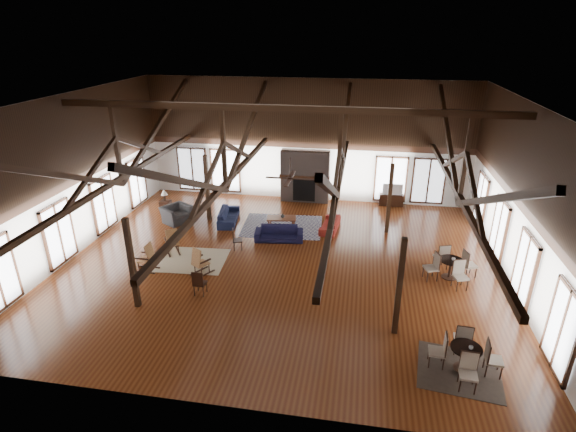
% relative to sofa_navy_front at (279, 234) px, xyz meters
% --- Properties ---
extents(floor, '(16.00, 16.00, 0.00)m').
position_rel_sofa_navy_front_xyz_m(floor, '(0.45, -1.95, -0.29)').
color(floor, '#633115').
rests_on(floor, ground).
extents(ceiling, '(16.00, 14.00, 0.02)m').
position_rel_sofa_navy_front_xyz_m(ceiling, '(0.45, -1.95, 5.71)').
color(ceiling, black).
rests_on(ceiling, wall_back).
extents(wall_back, '(16.00, 0.02, 6.00)m').
position_rel_sofa_navy_front_xyz_m(wall_back, '(0.45, 5.05, 2.71)').
color(wall_back, silver).
rests_on(wall_back, floor).
extents(wall_front, '(16.00, 0.02, 6.00)m').
position_rel_sofa_navy_front_xyz_m(wall_front, '(0.45, -8.95, 2.71)').
color(wall_front, silver).
rests_on(wall_front, floor).
extents(wall_left, '(0.02, 14.00, 6.00)m').
position_rel_sofa_navy_front_xyz_m(wall_left, '(-7.55, -1.95, 2.71)').
color(wall_left, silver).
rests_on(wall_left, floor).
extents(wall_right, '(0.02, 14.00, 6.00)m').
position_rel_sofa_navy_front_xyz_m(wall_right, '(8.45, -1.95, 2.71)').
color(wall_right, silver).
rests_on(wall_right, floor).
extents(roof_truss, '(15.60, 14.07, 3.14)m').
position_rel_sofa_navy_front_xyz_m(roof_truss, '(0.45, -1.95, 3.74)').
color(roof_truss, black).
rests_on(roof_truss, wall_back).
extents(post_grid, '(8.16, 7.16, 3.05)m').
position_rel_sofa_navy_front_xyz_m(post_grid, '(0.45, -1.95, 1.23)').
color(post_grid, black).
rests_on(post_grid, floor).
extents(fireplace, '(2.50, 0.69, 2.60)m').
position_rel_sofa_navy_front_xyz_m(fireplace, '(0.45, 4.72, 1.00)').
color(fireplace, brown).
rests_on(fireplace, floor).
extents(ceiling_fan, '(1.60, 1.60, 0.75)m').
position_rel_sofa_navy_front_xyz_m(ceiling_fan, '(0.95, -2.95, 3.44)').
color(ceiling_fan, black).
rests_on(ceiling_fan, roof_truss).
extents(sofa_navy_front, '(2.08, 1.03, 0.58)m').
position_rel_sofa_navy_front_xyz_m(sofa_navy_front, '(0.00, 0.00, 0.00)').
color(sofa_navy_front, black).
rests_on(sofa_navy_front, floor).
extents(sofa_navy_left, '(2.07, 1.05, 0.58)m').
position_rel_sofa_navy_front_xyz_m(sofa_navy_left, '(-2.61, 1.47, -0.00)').
color(sofa_navy_left, '#131835').
rests_on(sofa_navy_left, floor).
extents(sofa_orange, '(1.77, 0.85, 0.50)m').
position_rel_sofa_navy_front_xyz_m(sofa_orange, '(2.01, 1.39, -0.04)').
color(sofa_orange, maroon).
rests_on(sofa_orange, floor).
extents(coffee_table, '(1.34, 0.79, 0.49)m').
position_rel_sofa_navy_front_xyz_m(coffee_table, '(-0.12, 1.24, 0.14)').
color(coffee_table, brown).
rests_on(coffee_table, floor).
extents(vase, '(0.19, 0.19, 0.19)m').
position_rel_sofa_navy_front_xyz_m(vase, '(-0.06, 1.23, 0.29)').
color(vase, '#B2B2B2').
rests_on(vase, coffee_table).
extents(armchair, '(1.47, 1.52, 0.75)m').
position_rel_sofa_navy_front_xyz_m(armchair, '(-4.94, 1.08, 0.09)').
color(armchair, '#2A2A2C').
rests_on(armchair, floor).
extents(side_table_lamp, '(0.46, 0.46, 1.17)m').
position_rel_sofa_navy_front_xyz_m(side_table_lamp, '(-5.87, 2.02, 0.15)').
color(side_table_lamp, black).
rests_on(side_table_lamp, floor).
extents(rocking_chair_a, '(0.82, 0.92, 1.05)m').
position_rel_sofa_navy_front_xyz_m(rocking_chair_a, '(-3.87, -1.87, 0.21)').
color(rocking_chair_a, olive).
rests_on(rocking_chair_a, floor).
extents(rocking_chair_b, '(0.79, 0.92, 1.05)m').
position_rel_sofa_navy_front_xyz_m(rocking_chair_b, '(-2.28, -3.23, 0.20)').
color(rocking_chair_b, olive).
rests_on(rocking_chair_b, floor).
extents(rocking_chair_c, '(0.85, 0.49, 1.09)m').
position_rel_sofa_navy_front_xyz_m(rocking_chair_c, '(-4.21, -3.28, 0.22)').
color(rocking_chair_c, olive).
rests_on(rocking_chair_c, floor).
extents(side_chair_a, '(0.46, 0.46, 0.88)m').
position_rel_sofa_navy_front_xyz_m(side_chair_a, '(-1.54, -1.13, 0.22)').
color(side_chair_a, black).
rests_on(side_chair_a, floor).
extents(side_chair_b, '(0.40, 0.40, 0.91)m').
position_rel_sofa_navy_front_xyz_m(side_chair_b, '(-1.81, -4.55, 0.24)').
color(side_chair_b, black).
rests_on(side_chair_b, floor).
extents(cafe_table_near, '(1.86, 1.86, 0.96)m').
position_rel_sofa_navy_front_xyz_m(cafe_table_near, '(6.13, -6.72, 0.19)').
color(cafe_table_near, black).
rests_on(cafe_table_near, floor).
extents(cafe_table_far, '(1.94, 1.94, 1.00)m').
position_rel_sofa_navy_front_xyz_m(cafe_table_far, '(6.50, -1.99, 0.21)').
color(cafe_table_far, black).
rests_on(cafe_table_far, floor).
extents(cup_near, '(0.13, 0.13, 0.09)m').
position_rel_sofa_navy_front_xyz_m(cup_near, '(6.22, -6.76, 0.44)').
color(cup_near, '#B2B2B2').
rests_on(cup_near, cafe_table_near).
extents(cup_far, '(0.15, 0.15, 0.10)m').
position_rel_sofa_navy_front_xyz_m(cup_far, '(6.56, -2.03, 0.48)').
color(cup_far, '#B2B2B2').
rests_on(cup_far, cafe_table_far).
extents(tv_console, '(1.16, 0.43, 0.58)m').
position_rel_sofa_navy_front_xyz_m(tv_console, '(4.76, 4.80, -0.00)').
color(tv_console, black).
rests_on(tv_console, floor).
extents(television, '(0.97, 0.16, 0.55)m').
position_rel_sofa_navy_front_xyz_m(television, '(4.78, 4.80, 0.57)').
color(television, '#B2B2B2').
rests_on(television, tv_console).
extents(rug_tan, '(2.72, 2.20, 0.01)m').
position_rel_sofa_navy_front_xyz_m(rug_tan, '(-2.97, -2.29, -0.29)').
color(rug_tan, tan).
rests_on(rug_tan, floor).
extents(rug_navy, '(3.62, 2.81, 0.01)m').
position_rel_sofa_navy_front_xyz_m(rug_navy, '(-0.11, 1.38, -0.28)').
color(rug_navy, '#171A41').
rests_on(rug_navy, floor).
extents(rug_dark, '(2.28, 2.12, 0.01)m').
position_rel_sofa_navy_front_xyz_m(rug_dark, '(6.03, -6.80, -0.29)').
color(rug_dark, black).
rests_on(rug_dark, floor).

